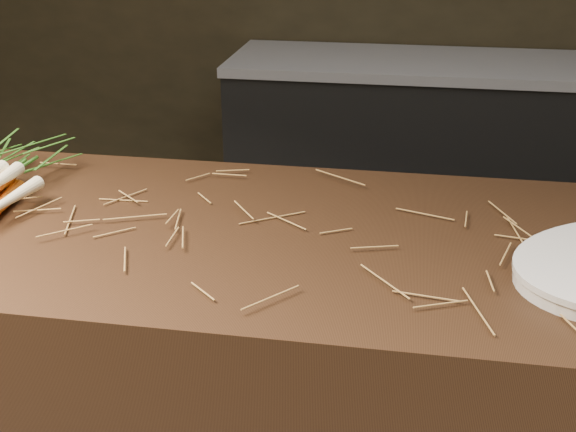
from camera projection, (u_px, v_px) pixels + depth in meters
name	position (u px, v px, depth m)	size (l,w,h in m)	color
main_counter	(314.00, 428.00, 1.51)	(2.40, 0.70, 0.90)	black
back_counter	(440.00, 156.00, 3.17)	(1.82, 0.62, 0.84)	black
straw_bedding	(318.00, 230.00, 1.32)	(1.40, 0.60, 0.02)	olive
root_veg_bunch	(3.00, 175.00, 1.48)	(0.20, 0.50, 0.09)	#C14F0C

